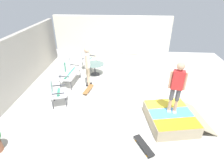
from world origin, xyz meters
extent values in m
cube|color=beige|center=(0.00, 0.00, -0.05)|extent=(12.00, 12.00, 0.10)
cube|color=#9E998E|center=(0.00, 4.00, 1.13)|extent=(9.00, 0.20, 2.27)
cube|color=silver|center=(3.80, 0.50, 1.28)|extent=(0.20, 6.00, 2.56)
cube|color=silver|center=(3.69, -0.40, 1.35)|extent=(0.03, 1.10, 1.40)
cube|color=tan|center=(-0.99, -1.71, 0.20)|extent=(1.75, 1.60, 0.40)
cube|color=orange|center=(-1.49, -1.80, 0.41)|extent=(0.72, 1.37, 0.01)
cube|color=#4C99D8|center=(-0.99, -1.71, 0.41)|extent=(0.72, 1.37, 0.01)
cube|color=yellow|center=(-0.48, -1.61, 0.41)|extent=(0.72, 1.37, 0.01)
cylinder|color=#B2B2B7|center=(-1.10, -1.07, 0.38)|extent=(1.45, 0.32, 0.05)
cube|color=tan|center=(-0.82, -2.61, 0.18)|extent=(1.57, 0.84, 0.34)
cylinder|color=#38383D|center=(0.75, 1.99, 0.22)|extent=(0.04, 0.04, 0.44)
cylinder|color=#38383D|center=(1.92, 1.88, 0.22)|extent=(0.04, 0.04, 0.44)
cylinder|color=#38383D|center=(0.79, 2.45, 0.22)|extent=(0.04, 0.04, 0.44)
cylinder|color=#38383D|center=(1.96, 2.35, 0.22)|extent=(0.04, 0.04, 0.44)
cube|color=silver|center=(1.35, 2.17, 0.48)|extent=(1.30, 0.66, 0.08)
cube|color=#338C66|center=(1.35, 2.17, 0.52)|extent=(1.21, 0.21, 0.00)
cube|color=silver|center=(1.38, 2.40, 0.77)|extent=(1.25, 0.20, 0.50)
cube|color=#338C66|center=(1.38, 2.40, 0.77)|extent=(0.11, 0.09, 0.46)
cube|color=#38383D|center=(0.75, 2.22, 0.64)|extent=(0.08, 0.47, 0.04)
cube|color=#38383D|center=(1.96, 2.11, 0.64)|extent=(0.08, 0.47, 0.04)
cylinder|color=#38383D|center=(2.65, 1.50, 0.22)|extent=(0.04, 0.04, 0.44)
cylinder|color=#38383D|center=(3.16, 1.33, 0.22)|extent=(0.04, 0.04, 0.44)
cylinder|color=#38383D|center=(2.80, 1.95, 0.22)|extent=(0.04, 0.04, 0.44)
cylinder|color=#38383D|center=(3.31, 1.78, 0.22)|extent=(0.04, 0.04, 0.44)
cube|color=silver|center=(2.98, 1.64, 0.48)|extent=(0.76, 0.72, 0.08)
cube|color=#338C66|center=(2.98, 1.64, 0.52)|extent=(0.58, 0.28, 0.00)
cube|color=silver|center=(3.06, 1.86, 0.77)|extent=(0.61, 0.27, 0.50)
cube|color=#338C66|center=(3.06, 1.86, 0.77)|extent=(0.12, 0.11, 0.46)
cube|color=#38383D|center=(2.71, 1.73, 0.64)|extent=(0.19, 0.46, 0.04)
cube|color=#38383D|center=(3.26, 1.55, 0.64)|extent=(0.19, 0.46, 0.04)
cylinder|color=#38383D|center=(-0.43, 1.83, 0.22)|extent=(0.04, 0.04, 0.44)
cylinder|color=#38383D|center=(0.08, 1.98, 0.22)|extent=(0.04, 0.04, 0.44)
cylinder|color=#38383D|center=(-0.57, 2.28, 0.22)|extent=(0.04, 0.04, 0.44)
cylinder|color=#38383D|center=(-0.05, 2.43, 0.22)|extent=(0.04, 0.04, 0.44)
cube|color=silver|center=(-0.24, 2.13, 0.48)|extent=(0.75, 0.70, 0.08)
cube|color=#338C66|center=(-0.24, 2.13, 0.52)|extent=(0.58, 0.26, 0.00)
cube|color=silver|center=(-0.31, 2.36, 0.77)|extent=(0.62, 0.25, 0.50)
cube|color=#338C66|center=(-0.31, 2.36, 0.77)|extent=(0.12, 0.11, 0.46)
cube|color=#38383D|center=(-0.52, 2.05, 0.64)|extent=(0.17, 0.46, 0.04)
cube|color=#38383D|center=(0.03, 2.22, 0.64)|extent=(0.17, 0.46, 0.04)
cylinder|color=#38383D|center=(2.31, 1.23, 0.28)|extent=(0.06, 0.06, 0.55)
cylinder|color=#38383D|center=(2.31, 1.23, 0.01)|extent=(0.44, 0.44, 0.03)
cylinder|color=slate|center=(2.31, 1.23, 0.56)|extent=(0.90, 0.90, 0.02)
cube|color=black|center=(1.18, 1.33, 0.03)|extent=(0.12, 0.25, 0.05)
cylinder|color=beige|center=(1.18, 1.33, 0.26)|extent=(0.10, 0.10, 0.41)
cylinder|color=tan|center=(1.18, 1.33, 0.67)|extent=(0.13, 0.13, 0.41)
cube|color=black|center=(1.35, 1.34, 0.03)|extent=(0.12, 0.25, 0.05)
cylinder|color=beige|center=(1.35, 1.34, 0.26)|extent=(0.10, 0.10, 0.41)
cylinder|color=tan|center=(1.35, 1.34, 0.67)|extent=(0.13, 0.13, 0.41)
cube|color=silver|center=(1.27, 1.34, 1.18)|extent=(0.33, 0.20, 0.61)
sphere|color=beige|center=(1.27, 1.34, 1.63)|extent=(0.23, 0.23, 0.23)
cylinder|color=beige|center=(1.07, 1.33, 1.16)|extent=(0.08, 0.08, 0.58)
cylinder|color=beige|center=(1.47, 1.35, 1.16)|extent=(0.08, 0.08, 0.58)
cube|color=silver|center=(-0.93, -1.82, 0.44)|extent=(0.26, 0.16, 0.05)
cylinder|color=tan|center=(-0.93, -1.82, 0.66)|extent=(0.10, 0.10, 0.39)
cylinder|color=#4C4C51|center=(-0.93, -1.82, 1.05)|extent=(0.13, 0.13, 0.39)
cube|color=silver|center=(-0.89, -1.66, 0.44)|extent=(0.26, 0.16, 0.05)
cylinder|color=tan|center=(-0.89, -1.66, 0.66)|extent=(0.10, 0.10, 0.39)
cylinder|color=#4C4C51|center=(-0.89, -1.66, 1.05)|extent=(0.13, 0.13, 0.39)
cube|color=red|center=(-0.91, -1.74, 1.53)|extent=(0.24, 0.35, 0.58)
sphere|color=tan|center=(-0.91, -1.74, 1.96)|extent=(0.22, 0.22, 0.22)
cylinder|color=tan|center=(-0.95, -1.94, 1.51)|extent=(0.08, 0.08, 0.55)
cylinder|color=tan|center=(-0.87, -1.54, 1.51)|extent=(0.08, 0.08, 0.55)
cube|color=brown|center=(0.75, 1.27, 0.09)|extent=(0.82, 0.36, 0.02)
cylinder|color=silver|center=(1.01, 1.13, 0.03)|extent=(0.06, 0.04, 0.06)
cylinder|color=silver|center=(1.04, 1.29, 0.03)|extent=(0.06, 0.04, 0.06)
cylinder|color=silver|center=(0.46, 1.24, 0.03)|extent=(0.06, 0.04, 0.06)
cylinder|color=silver|center=(0.50, 1.40, 0.03)|extent=(0.06, 0.04, 0.06)
cube|color=black|center=(-2.06, -0.81, 0.09)|extent=(0.80, 0.55, 0.02)
cylinder|color=gold|center=(-1.77, -0.74, 0.03)|extent=(0.06, 0.05, 0.06)
cylinder|color=gold|center=(-1.85, -0.60, 0.03)|extent=(0.06, 0.05, 0.06)
cylinder|color=gold|center=(-2.27, -1.01, 0.03)|extent=(0.06, 0.05, 0.06)
cylinder|color=gold|center=(-2.34, -0.87, 0.03)|extent=(0.06, 0.05, 0.06)
camera|label=1|loc=(-5.49, -0.20, 3.92)|focal=28.42mm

